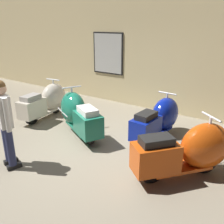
# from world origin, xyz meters

# --- Properties ---
(ground_plane) EXTENTS (60.00, 60.00, 0.00)m
(ground_plane) POSITION_xyz_m (0.00, 0.00, 0.00)
(ground_plane) COLOR gray
(showroom_back_wall) EXTENTS (18.00, 0.24, 3.38)m
(showroom_back_wall) POSITION_xyz_m (-0.01, 3.35, 1.69)
(showroom_back_wall) COLOR #CCB784
(showroom_back_wall) RESTS_ON ground
(scooter_0) EXTENTS (0.67, 1.64, 0.97)m
(scooter_0) POSITION_xyz_m (-2.05, 1.12, 0.44)
(scooter_0) COLOR black
(scooter_0) RESTS_ON ground
(scooter_1) EXTENTS (1.71, 1.19, 1.02)m
(scooter_1) POSITION_xyz_m (-0.69, 0.79, 0.47)
(scooter_1) COLOR black
(scooter_1) RESTS_ON ground
(scooter_2) EXTENTS (0.56, 1.61, 0.96)m
(scooter_2) POSITION_xyz_m (0.96, 1.62, 0.44)
(scooter_2) COLOR black
(scooter_2) RESTS_ON ground
(scooter_3) EXTENTS (1.43, 1.61, 1.03)m
(scooter_3) POSITION_xyz_m (1.99, 0.54, 0.47)
(scooter_3) COLOR black
(scooter_3) RESTS_ON ground
(visitor_0) EXTENTS (0.50, 0.33, 1.56)m
(visitor_0) POSITION_xyz_m (-0.68, -0.97, 0.90)
(visitor_0) COLOR black
(visitor_0) RESTS_ON ground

